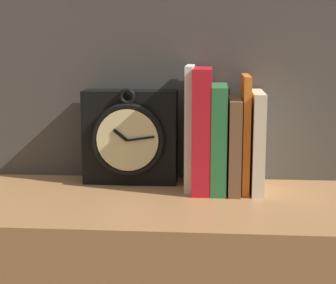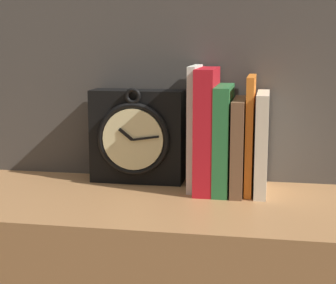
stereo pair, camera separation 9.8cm
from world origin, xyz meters
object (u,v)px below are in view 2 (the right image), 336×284
object	(u,v)px
book_slot1_red	(207,130)
book_slot4_orange	(250,134)
book_slot0_white	(195,127)
book_slot3_brown	(239,145)
book_slot2_green	(223,139)
clock	(137,136)
book_slot5_cream	(262,143)

from	to	relation	value
book_slot1_red	book_slot4_orange	size ratio (longest dim) A/B	1.06
book_slot0_white	book_slot3_brown	size ratio (longest dim) A/B	1.34
book_slot0_white	book_slot2_green	distance (m)	0.06
book_slot3_brown	book_slot1_red	bearing A→B (deg)	179.04
book_slot1_red	book_slot3_brown	size ratio (longest dim) A/B	1.32
book_slot0_white	book_slot2_green	world-z (taller)	book_slot0_white
book_slot1_red	book_slot2_green	world-z (taller)	book_slot1_red
clock	book_slot4_orange	world-z (taller)	book_slot4_orange
book_slot0_white	book_slot2_green	size ratio (longest dim) A/B	1.18
book_slot0_white	book_slot1_red	distance (m)	0.03
clock	book_slot0_white	world-z (taller)	book_slot0_white
book_slot1_red	book_slot3_brown	world-z (taller)	book_slot1_red
clock	book_slot0_white	xyz separation A→B (m)	(0.12, -0.02, 0.03)
book_slot1_red	book_slot4_orange	bearing A→B (deg)	4.20
book_slot4_orange	clock	bearing A→B (deg)	172.98
book_slot2_green	book_slot4_orange	bearing A→B (deg)	7.25
clock	book_slot4_orange	xyz separation A→B (m)	(0.23, -0.03, 0.02)
book_slot4_orange	book_slot5_cream	xyz separation A→B (m)	(0.02, -0.00, -0.02)
clock	book_slot2_green	world-z (taller)	book_slot2_green
book_slot2_green	book_slot3_brown	size ratio (longest dim) A/B	1.14
clock	book_slot2_green	bearing A→B (deg)	-10.97
book_slot2_green	book_slot0_white	bearing A→B (deg)	167.92
book_slot2_green	book_slot3_brown	world-z (taller)	book_slot2_green
book_slot1_red	book_slot2_green	size ratio (longest dim) A/B	1.16
book_slot0_white	book_slot5_cream	bearing A→B (deg)	-4.76
book_slot1_red	clock	bearing A→B (deg)	166.81
clock	book_slot4_orange	distance (m)	0.23
book_slot0_white	book_slot4_orange	xyz separation A→B (m)	(0.11, -0.01, -0.01)
book_slot2_green	book_slot5_cream	distance (m)	0.07
book_slot5_cream	book_slot4_orange	bearing A→B (deg)	167.47
book_slot3_brown	book_slot5_cream	bearing A→B (deg)	2.79
book_slot0_white	book_slot1_red	size ratio (longest dim) A/B	1.02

